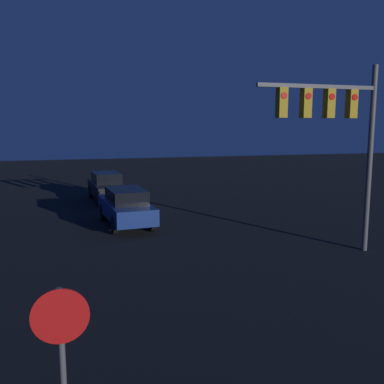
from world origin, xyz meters
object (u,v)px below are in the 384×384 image
object	(u,v)px
car_near	(126,206)
car_far	(107,186)
traffic_signal_mast	(337,123)
stop_sign	(62,357)

from	to	relation	value
car_near	car_far	size ratio (longest dim) A/B	1.00
traffic_signal_mast	stop_sign	world-z (taller)	traffic_signal_mast
car_near	stop_sign	xyz separation A→B (m)	(-2.60, -13.31, 0.85)
car_near	car_far	distance (m)	6.47
car_near	traffic_signal_mast	world-z (taller)	traffic_signal_mast
car_near	stop_sign	distance (m)	13.59
car_far	stop_sign	distance (m)	19.95
stop_sign	car_far	bearing A→B (deg)	82.85
car_far	traffic_signal_mast	distance (m)	14.33
traffic_signal_mast	stop_sign	size ratio (longest dim) A/B	2.48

